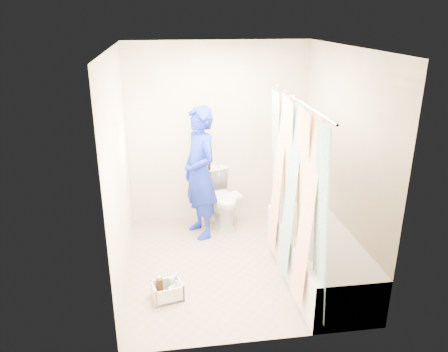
{
  "coord_description": "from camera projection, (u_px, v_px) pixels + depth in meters",
  "views": [
    {
      "loc": [
        -0.74,
        -4.32,
        2.72
      ],
      "look_at": [
        -0.06,
        0.35,
        0.95
      ],
      "focal_mm": 35.0,
      "sensor_mm": 36.0,
      "label": 1
    }
  ],
  "objects": [
    {
      "name": "wall_back",
      "position": [
        219.0,
        133.0,
        5.83
      ],
      "size": [
        2.4,
        0.02,
        2.4
      ],
      "primitive_type": "cube",
      "color": "beige",
      "rests_on": "ground"
    },
    {
      "name": "wall_front",
      "position": [
        262.0,
        218.0,
        3.43
      ],
      "size": [
        2.4,
        0.02,
        2.4
      ],
      "primitive_type": "cube",
      "color": "beige",
      "rests_on": "ground"
    },
    {
      "name": "toilet",
      "position": [
        220.0,
        198.0,
        5.88
      ],
      "size": [
        0.58,
        0.81,
        0.75
      ],
      "primitive_type": "imported",
      "rotation": [
        0.0,
        0.0,
        0.25
      ],
      "color": "white",
      "rests_on": "ground"
    },
    {
      "name": "bathtub",
      "position": [
        318.0,
        256.0,
        4.68
      ],
      "size": [
        0.7,
        1.75,
        0.5
      ],
      "color": "white",
      "rests_on": "ground"
    },
    {
      "name": "floor",
      "position": [
        234.0,
        263.0,
        5.05
      ],
      "size": [
        2.6,
        2.6,
        0.0
      ],
      "primitive_type": "plane",
      "color": "gray",
      "rests_on": "ground"
    },
    {
      "name": "cleaning_caddy",
      "position": [
        168.0,
        291.0,
        4.4
      ],
      "size": [
        0.34,
        0.29,
        0.22
      ],
      "rotation": [
        0.0,
        0.0,
        0.23
      ],
      "color": "silver",
      "rests_on": "ground"
    },
    {
      "name": "tank_internals",
      "position": [
        212.0,
        168.0,
        5.91
      ],
      "size": [
        0.18,
        0.08,
        0.24
      ],
      "color": "black",
      "rests_on": "toilet"
    },
    {
      "name": "tank_lid",
      "position": [
        224.0,
        197.0,
        5.75
      ],
      "size": [
        0.49,
        0.3,
        0.03
      ],
      "primitive_type": "cube",
      "rotation": [
        0.0,
        0.0,
        0.25
      ],
      "color": "white",
      "rests_on": "toilet"
    },
    {
      "name": "curtain_rod",
      "position": [
        298.0,
        101.0,
        4.04
      ],
      "size": [
        0.02,
        1.9,
        0.02
      ],
      "primitive_type": "cylinder",
      "rotation": [
        1.57,
        0.0,
        0.0
      ],
      "color": "silver",
      "rests_on": "wall_back"
    },
    {
      "name": "plumber",
      "position": [
        200.0,
        173.0,
        5.42
      ],
      "size": [
        0.59,
        0.72,
        1.68
      ],
      "primitive_type": "imported",
      "rotation": [
        0.0,
        0.0,
        -1.21
      ],
      "color": "navy",
      "rests_on": "ground"
    },
    {
      "name": "shower_curtain",
      "position": [
        293.0,
        193.0,
        4.37
      ],
      "size": [
        0.06,
        1.75,
        1.8
      ],
      "primitive_type": "cube",
      "color": "white",
      "rests_on": "curtain_rod"
    },
    {
      "name": "wall_left",
      "position": [
        119.0,
        170.0,
        4.47
      ],
      "size": [
        0.02,
        2.6,
        2.4
      ],
      "primitive_type": "cube",
      "color": "beige",
      "rests_on": "ground"
    },
    {
      "name": "ceiling",
      "position": [
        236.0,
        47.0,
        4.21
      ],
      "size": [
        2.4,
        2.6,
        0.02
      ],
      "primitive_type": "cube",
      "color": "white",
      "rests_on": "wall_back"
    },
    {
      "name": "wall_right",
      "position": [
        342.0,
        160.0,
        4.79
      ],
      "size": [
        0.02,
        2.6,
        2.4
      ],
      "primitive_type": "cube",
      "color": "beige",
      "rests_on": "ground"
    }
  ]
}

